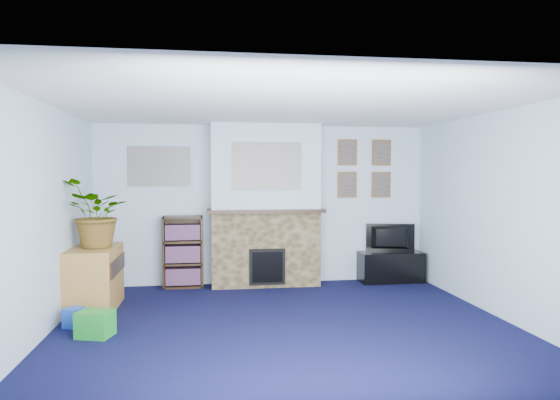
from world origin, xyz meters
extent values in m
cube|color=black|center=(0.00, 0.00, 0.00)|extent=(5.00, 4.50, 0.01)
cube|color=white|center=(0.00, 0.00, 2.40)|extent=(5.00, 4.50, 0.01)
cube|color=silver|center=(0.00, 2.25, 1.20)|extent=(5.00, 0.04, 2.40)
cube|color=silver|center=(0.00, -2.25, 1.20)|extent=(5.00, 0.04, 2.40)
cube|color=silver|center=(-2.50, 0.00, 1.20)|extent=(0.04, 4.50, 2.40)
cube|color=silver|center=(2.50, 0.00, 1.20)|extent=(0.04, 4.50, 2.40)
cube|color=brown|center=(0.00, 2.05, 0.55)|extent=(1.60, 0.40, 1.10)
cube|color=brown|center=(0.00, 2.05, 1.75)|extent=(1.60, 0.40, 1.30)
cube|color=brown|center=(0.00, 2.02, 1.12)|extent=(1.72, 0.50, 0.05)
cube|color=brown|center=(0.00, 1.84, 0.32)|extent=(0.52, 0.08, 0.52)
cube|color=brown|center=(0.00, 1.80, 0.32)|extent=(0.44, 0.02, 0.44)
cube|color=gray|center=(0.00, 1.84, 1.78)|extent=(1.00, 0.03, 0.68)
cube|color=gray|center=(-1.55, 2.23, 1.78)|extent=(0.90, 0.03, 0.58)
cube|color=brown|center=(1.30, 2.23, 2.00)|extent=(0.30, 0.03, 0.40)
cube|color=brown|center=(1.85, 2.23, 2.00)|extent=(0.30, 0.03, 0.40)
cube|color=brown|center=(1.30, 2.23, 1.50)|extent=(0.30, 0.03, 0.40)
cube|color=brown|center=(1.85, 2.23, 1.50)|extent=(0.30, 0.03, 0.40)
cube|color=black|center=(1.95, 2.03, 0.23)|extent=(0.98, 0.41, 0.46)
imported|color=black|center=(1.95, 2.05, 0.68)|extent=(0.75, 0.27, 0.43)
cube|color=black|center=(-1.21, 2.23, 0.53)|extent=(0.58, 0.02, 1.05)
cube|color=black|center=(-1.49, 2.10, 0.53)|extent=(0.03, 0.28, 1.05)
cube|color=black|center=(-0.94, 2.10, 0.53)|extent=(0.03, 0.28, 1.05)
cube|color=black|center=(-1.21, 2.10, 0.01)|extent=(0.56, 0.28, 0.03)
cube|color=black|center=(-1.21, 2.10, 0.35)|extent=(0.56, 0.28, 0.03)
cube|color=black|center=(-1.21, 2.10, 0.68)|extent=(0.56, 0.28, 0.03)
cube|color=black|center=(-1.21, 2.10, 1.04)|extent=(0.56, 0.28, 0.03)
cube|color=black|center=(-1.21, 2.09, 0.17)|extent=(0.50, 0.22, 0.24)
cube|color=black|center=(-1.21, 2.09, 0.50)|extent=(0.50, 0.22, 0.24)
cube|color=black|center=(-1.21, 2.09, 0.82)|extent=(0.50, 0.22, 0.22)
cube|color=#A97836|center=(-2.24, 1.05, 0.35)|extent=(0.55, 0.99, 0.77)
imported|color=#26661E|center=(-2.19, 1.00, 1.19)|extent=(0.78, 0.86, 0.85)
cube|color=gold|center=(-0.07, 2.00, 1.22)|extent=(0.09, 0.05, 0.13)
cylinder|color=#B2BFC6|center=(0.32, 2.00, 1.23)|extent=(0.05, 0.05, 0.16)
sphere|color=gray|center=(-0.49, 2.00, 1.22)|extent=(0.14, 0.14, 0.14)
cylinder|color=blue|center=(0.70, 2.00, 1.21)|extent=(0.06, 0.06, 0.11)
cube|color=#198C26|center=(-1.99, -0.05, 0.14)|extent=(0.39, 0.35, 0.27)
sphere|color=red|center=(-1.94, 0.26, 0.09)|extent=(0.20, 0.20, 0.20)
cube|color=blue|center=(-2.30, 0.31, 0.11)|extent=(0.23, 0.23, 0.21)
cylinder|color=orange|center=(-2.24, 0.97, 0.07)|extent=(0.32, 0.14, 0.19)
camera|label=1|loc=(-0.83, -5.30, 1.67)|focal=32.00mm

